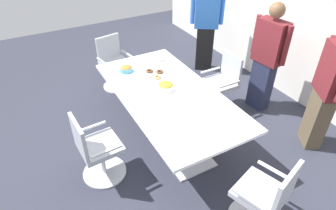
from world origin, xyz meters
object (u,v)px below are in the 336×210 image
Objects in this scene: conference_table at (168,100)px; donut_platter at (154,74)px; office_chair_1 at (115,65)px; person_standing_0 at (206,23)px; person_standing_2 at (328,88)px; person_standing_1 at (267,57)px; office_chair_3 at (264,199)px; office_chair_2 at (96,151)px; snack_bowl_chips_orange at (166,86)px; napkin_pile at (159,57)px; snack_bowl_pretzels at (126,69)px; office_chair_0 at (221,86)px.

donut_platter reaches higher than conference_table.
office_chair_1 is 0.51× the size of person_standing_0.
office_chair_1 is at bearing 64.78° from person_standing_2.
office_chair_1 is 2.56m from person_standing_1.
office_chair_3 reaches higher than donut_platter.
conference_table is 1.71m from office_chair_1.
snack_bowl_chips_orange is (-0.31, 1.11, 0.39)m from office_chair_2.
conference_table is 13.08× the size of napkin_pile.
office_chair_1 is 2.88× the size of donut_platter.
person_standing_2 reaches higher than snack_bowl_chips_orange.
donut_platter is at bearing 65.21° from person_standing_0.
office_chair_3 is 4.70× the size of snack_bowl_pretzels.
person_standing_0 reaches higher than office_chair_2.
snack_bowl_chips_orange is at bearing 102.40° from office_chair_2.
office_chair_0 is at bearing 98.33° from office_chair_2.
snack_bowl_pretzels is (-0.71, -0.27, -0.01)m from snack_bowl_chips_orange.
person_standing_2 reaches higher than office_chair_3.
person_standing_1 is at bearing 32.05° from person_standing_2.
donut_platter is (-1.58, -1.64, -0.14)m from person_standing_2.
person_standing_1 is at bearing 125.23° from person_standing_0.
person_standing_1 is (-1.63, 1.50, 0.48)m from office_chair_3.
donut_platter is (1.19, 0.19, 0.36)m from office_chair_1.
office_chair_3 is at bearing 37.30° from office_chair_2.
person_standing_0 is at bearing 121.47° from donut_platter.
office_chair_3 is 0.51× the size of person_standing_0.
person_standing_1 is 1.65m from napkin_pile.
office_chair_0 is at bearing 75.79° from donut_platter.
conference_table is 0.52m from donut_platter.
office_chair_0 is 0.53× the size of person_standing_1.
napkin_pile is (-0.84, 0.32, -0.02)m from snack_bowl_chips_orange.
office_chair_3 is 3.52m from person_standing_0.
conference_table is at bearing 88.43° from person_standing_2.
office_chair_3 is at bearing 4.80° from snack_bowl_chips_orange.
person_standing_0 is 1.87m from donut_platter.
conference_table is 2.21m from person_standing_0.
person_standing_2 is 8.96× the size of snack_bowl_pretzels.
office_chair_0 is (-0.23, 1.09, -0.22)m from conference_table.
office_chair_3 reaches higher than snack_bowl_chips_orange.
person_standing_0 is (-1.24, 0.53, 0.54)m from office_chair_0.
office_chair_3 is 1.82m from snack_bowl_chips_orange.
donut_platter is at bearing 75.92° from office_chair_0.
conference_table is at bearing -8.44° from snack_bowl_chips_orange.
office_chair_3 is 4.96× the size of napkin_pile.
conference_table is at bearing 75.81° from person_standing_0.
office_chair_2 is 2.81m from person_standing_1.
office_chair_0 reaches higher than snack_bowl_pretzels.
office_chair_2 and office_chair_3 have the same top height.
donut_platter is at bearing 44.51° from snack_bowl_pretzels.
snack_bowl_pretzels is 0.43m from donut_platter.
conference_table is 2.02m from person_standing_2.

